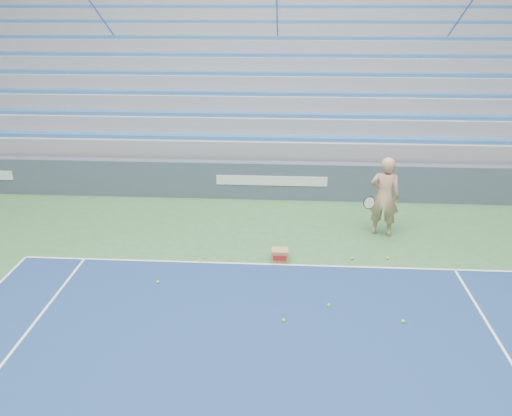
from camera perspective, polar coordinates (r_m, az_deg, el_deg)
The scene contains 11 objects.
sponsor_barrier at distance 14.56m, azimuth 1.82°, elevation 3.15°, with size 30.00×0.32×1.10m.
bleachers at distance 19.67m, azimuth 2.40°, elevation 13.78°, with size 31.00×9.15×7.30m.
tennis_player at distance 12.52m, azimuth 14.45°, elevation 1.26°, with size 1.02×0.94×2.01m.
ball_box at distance 11.24m, azimuth 2.74°, elevation -5.41°, with size 0.38×0.30×0.28m.
tennis_ball_0 at distance 11.53m, azimuth 10.94°, elevation -5.67°, with size 0.07×0.07×0.07m, color #AFDA2C.
tennis_ball_1 at distance 9.82m, azimuth 8.32°, elevation -10.95°, with size 0.07×0.07×0.07m, color #AFDA2C.
tennis_ball_2 at distance 10.63m, azimuth -11.15°, elevation -8.31°, with size 0.07×0.07×0.07m, color #AFDA2C.
tennis_ball_3 at distance 11.73m, azimuth 14.81°, elevation -5.52°, with size 0.07×0.07×0.07m, color #AFDA2C.
tennis_ball_4 at distance 9.68m, azimuth 16.46°, elevation -12.33°, with size 0.07×0.07×0.07m, color #AFDA2C.
tennis_ball_5 at distance 9.34m, azimuth 3.18°, elevation -12.70°, with size 0.07×0.07×0.07m, color #AFDA2C.
tennis_ball_6 at distance 11.30m, azimuth -6.41°, elevation -6.00°, with size 0.07×0.07×0.07m, color #AFDA2C.
Camera 1 is at (0.37, 2.19, 5.47)m, focal length 35.00 mm.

